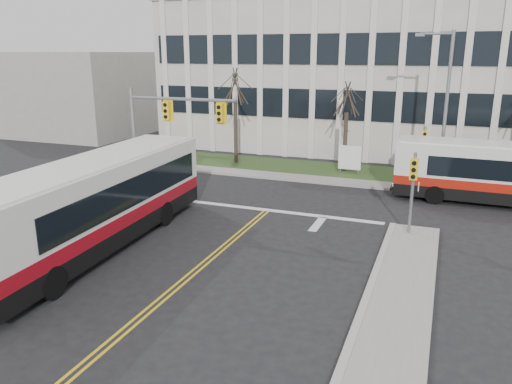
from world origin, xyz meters
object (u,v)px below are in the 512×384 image
at_px(streetlight, 444,102).
at_px(bus_main, 94,206).
at_px(newspaper_box_red, 22,221).
at_px(directory_sign, 350,158).

relative_size(streetlight, bus_main, 0.67).
bearing_deg(newspaper_box_red, directory_sign, 72.61).
bearing_deg(bus_main, newspaper_box_red, 171.96).
height_order(directory_sign, newspaper_box_red, directory_sign).
xyz_separation_m(directory_sign, newspaper_box_red, (-12.00, -16.32, -0.70)).
xyz_separation_m(directory_sign, bus_main, (-7.50, -16.74, 0.66)).
xyz_separation_m(streetlight, bus_main, (-13.03, -15.44, -3.36)).
distance_m(streetlight, newspaper_box_red, 23.56).
distance_m(bus_main, newspaper_box_red, 4.72).
height_order(streetlight, newspaper_box_red, streetlight).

